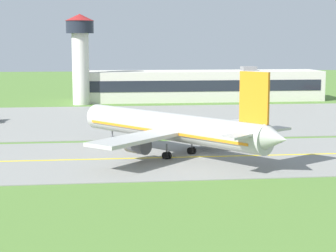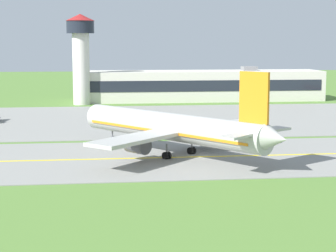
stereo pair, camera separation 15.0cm
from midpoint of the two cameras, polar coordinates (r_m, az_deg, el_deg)
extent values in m
plane|color=#517A33|center=(83.88, 2.94, -3.08)|extent=(500.00, 500.00, 0.00)
cube|color=gray|center=(83.87, 2.94, -3.05)|extent=(240.00, 28.00, 0.10)
cube|color=gray|center=(126.44, 4.22, 0.75)|extent=(140.00, 52.00, 0.10)
cube|color=yellow|center=(83.86, 2.94, -3.01)|extent=(220.00, 0.60, 0.01)
cylinder|color=#ADADA8|center=(84.91, 0.11, -0.06)|extent=(24.32, 29.08, 4.00)
cone|color=#ADADA8|center=(98.43, -7.46, 1.01)|extent=(4.59, 4.40, 3.80)
cone|color=#ADADA8|center=(73.26, 10.41, -1.20)|extent=(4.65, 4.62, 3.40)
cube|color=orange|center=(84.98, 0.11, -0.39)|extent=(22.69, 27.00, 0.36)
cube|color=#1E232D|center=(96.63, -6.66, 1.31)|extent=(3.78, 3.53, 0.70)
cube|color=#ADADA8|center=(77.60, -3.15, -1.23)|extent=(13.80, 14.19, 0.50)
cylinder|color=#47474C|center=(80.62, -3.04, -1.88)|extent=(3.92, 4.09, 2.30)
cylinder|color=black|center=(81.80, -3.79, -1.74)|extent=(1.80, 1.50, 2.10)
cube|color=#ADADA8|center=(89.75, 4.92, 0.04)|extent=(15.36, 11.76, 0.50)
cylinder|color=#47474C|center=(89.75, 3.11, -0.85)|extent=(3.92, 4.09, 2.30)
cylinder|color=black|center=(90.81, 2.36, -0.74)|extent=(1.80, 1.50, 2.10)
cube|color=orange|center=(74.59, 8.35, 2.77)|extent=(3.06, 3.69, 6.50)
cube|color=#ADADA8|center=(72.49, 6.90, -0.91)|extent=(5.96, 5.92, 0.30)
cube|color=#ADADA8|center=(77.59, 9.80, -0.37)|extent=(6.35, 5.25, 0.30)
cylinder|color=slate|center=(94.81, -5.50, -0.95)|extent=(0.24, 0.24, 1.65)
cylinder|color=black|center=(94.94, -5.49, -1.44)|extent=(0.96, 1.08, 1.10)
cylinder|color=slate|center=(82.16, -0.17, -2.33)|extent=(0.24, 0.24, 1.65)
cylinder|color=black|center=(82.12, -0.31, -2.93)|extent=(0.96, 1.08, 1.10)
cylinder|color=black|center=(82.50, -0.04, -2.87)|extent=(0.96, 1.08, 1.10)
cylinder|color=slate|center=(85.86, 2.28, -1.88)|extent=(0.24, 0.24, 1.65)
cylinder|color=black|center=(85.81, 2.15, -2.45)|extent=(0.96, 1.08, 1.10)
cylinder|color=black|center=(86.21, 2.40, -2.40)|extent=(0.96, 1.08, 1.10)
cube|color=beige|center=(165.56, 3.30, 3.95)|extent=(67.16, 13.50, 8.32)
cube|color=#1E232D|center=(158.86, 3.73, 3.92)|extent=(64.47, 0.10, 3.00)
cube|color=slate|center=(168.14, 7.85, 5.58)|extent=(4.00, 4.00, 1.20)
cylinder|color=silver|center=(155.57, -8.54, 5.50)|extent=(4.40, 4.40, 18.60)
cylinder|color=#1E232D|center=(155.45, -8.62, 9.51)|extent=(7.20, 7.20, 3.20)
cone|color=maroon|center=(155.53, -8.64, 10.43)|extent=(7.60, 7.60, 1.80)
camera|label=1|loc=(0.07, -90.05, -0.01)|focal=62.52mm
camera|label=2|loc=(0.07, 89.95, 0.01)|focal=62.52mm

